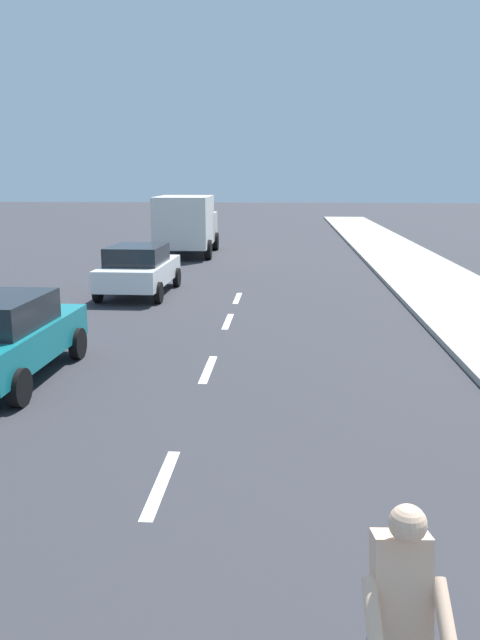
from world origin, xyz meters
TOP-DOWN VIEW (x-y plane):
  - ground_plane at (0.00, 20.00)m, footprint 160.00×160.00m
  - sidewalk_strip at (6.73, 22.00)m, footprint 3.60×80.00m
  - lane_stripe_2 at (0.00, 9.47)m, footprint 0.16×1.80m
  - lane_stripe_3 at (0.00, 14.17)m, footprint 0.16×1.80m
  - lane_stripe_4 at (0.00, 18.38)m, footprint 0.16×1.80m
  - lane_stripe_5 at (0.00, 21.63)m, footprint 0.16×1.80m
  - parked_car_teal at (-3.63, 13.28)m, footprint 1.96×4.13m
  - parked_car_white at (-3.16, 22.09)m, footprint 2.06×4.39m
  - delivery_truck at (-3.29, 32.80)m, footprint 2.80×6.30m

SIDE VIEW (x-z plane):
  - ground_plane at x=0.00m, z-range 0.00..0.00m
  - lane_stripe_2 at x=0.00m, z-range 0.00..0.01m
  - lane_stripe_3 at x=0.00m, z-range 0.00..0.01m
  - lane_stripe_4 at x=0.00m, z-range 0.00..0.01m
  - lane_stripe_5 at x=0.00m, z-range 0.00..0.01m
  - sidewalk_strip at x=6.73m, z-range 0.00..0.14m
  - parked_car_teal at x=-3.63m, z-range 0.05..1.62m
  - parked_car_white at x=-3.16m, z-range 0.06..1.63m
  - delivery_truck at x=-3.29m, z-range 0.10..2.90m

